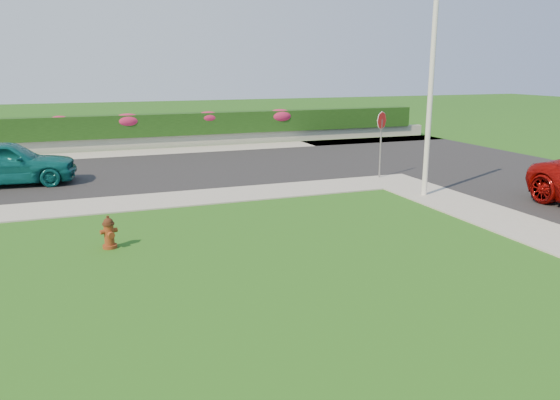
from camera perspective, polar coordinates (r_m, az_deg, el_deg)
name	(u,v)px	position (r m, az deg, el deg)	size (l,w,h in m)	color
ground	(321,317)	(9.17, 4.29, -12.13)	(120.00, 120.00, 0.00)	black
street_far	(36,179)	(21.88, -24.12, 2.06)	(26.00, 8.00, 0.04)	black
curb_corner	(393,181)	(19.94, 11.75, 1.94)	(2.00, 2.00, 0.04)	gray
sidewalk_beyond	(134,153)	(26.88, -15.03, 4.76)	(34.00, 2.00, 0.04)	gray
retaining_wall	(130,143)	(28.32, -15.39, 5.75)	(34.00, 0.40, 0.60)	gray
hedge	(129,126)	(28.32, -15.52, 7.47)	(32.00, 0.90, 1.10)	black
fire_hydrant	(109,233)	(12.90, -17.43, -3.29)	(0.39, 0.37, 0.76)	#55190D
sedan_teal	(5,163)	(20.89, -26.79, 3.51)	(1.84, 4.56, 1.55)	#0B5556
utility_pole	(430,102)	(17.53, 15.39, 9.82)	(0.16, 0.16, 5.89)	silver
stop_sign	(381,129)	(20.19, 10.54, 7.30)	(0.58, 0.36, 2.46)	slate
flower_clump_c	(59,121)	(28.09, -22.06, 7.64)	(1.03, 0.66, 0.51)	#AD1D5D
flower_clump_d	(128,121)	(28.19, -15.63, 7.99)	(1.42, 0.91, 0.71)	#AD1D5D
flower_clump_e	(208,117)	(28.83, -7.52, 8.55)	(1.26, 0.81, 0.63)	#AD1D5D
flower_clump_f	(280,116)	(29.99, -0.01, 8.78)	(1.49, 0.96, 0.74)	#AD1D5D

